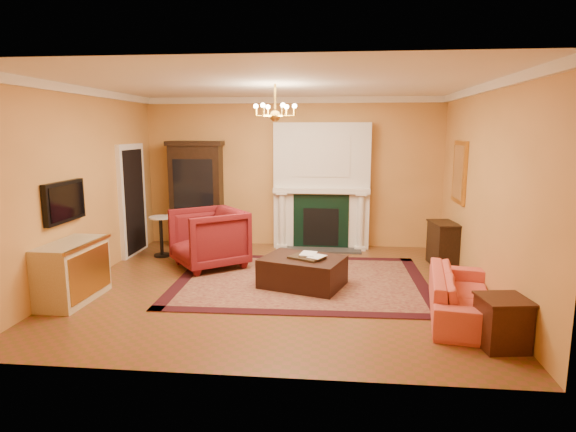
# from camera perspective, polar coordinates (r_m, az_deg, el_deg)

# --- Properties ---
(floor) EXTENTS (6.00, 5.50, 0.02)m
(floor) POSITION_cam_1_polar(r_m,az_deg,el_deg) (7.44, -1.44, -8.37)
(floor) COLOR brown
(floor) RESTS_ON ground
(ceiling) EXTENTS (6.00, 5.50, 0.02)m
(ceiling) POSITION_cam_1_polar(r_m,az_deg,el_deg) (7.09, -1.55, 15.47)
(ceiling) COLOR white
(ceiling) RESTS_ON wall_back
(wall_back) EXTENTS (6.00, 0.02, 3.00)m
(wall_back) POSITION_cam_1_polar(r_m,az_deg,el_deg) (9.84, 0.55, 5.16)
(wall_back) COLOR #DB9A4E
(wall_back) RESTS_ON floor
(wall_front) EXTENTS (6.00, 0.02, 3.00)m
(wall_front) POSITION_cam_1_polar(r_m,az_deg,el_deg) (4.42, -6.03, -1.00)
(wall_front) COLOR #DB9A4E
(wall_front) RESTS_ON floor
(wall_left) EXTENTS (0.02, 5.50, 3.00)m
(wall_left) POSITION_cam_1_polar(r_m,az_deg,el_deg) (8.06, -23.27, 3.25)
(wall_left) COLOR #DB9A4E
(wall_left) RESTS_ON floor
(wall_right) EXTENTS (0.02, 5.50, 3.00)m
(wall_right) POSITION_cam_1_polar(r_m,az_deg,el_deg) (7.36, 22.47, 2.73)
(wall_right) COLOR #DB9A4E
(wall_right) RESTS_ON floor
(fireplace) EXTENTS (1.90, 0.70, 2.50)m
(fireplace) POSITION_cam_1_polar(r_m,az_deg,el_deg) (9.65, 4.00, 3.22)
(fireplace) COLOR silver
(fireplace) RESTS_ON wall_back
(crown_molding) EXTENTS (6.00, 5.50, 0.12)m
(crown_molding) POSITION_cam_1_polar(r_m,az_deg,el_deg) (8.03, -0.65, 14.34)
(crown_molding) COLOR white
(crown_molding) RESTS_ON ceiling
(doorway) EXTENTS (0.08, 1.05, 2.10)m
(doorway) POSITION_cam_1_polar(r_m,az_deg,el_deg) (9.60, -17.92, 1.82)
(doorway) COLOR silver
(doorway) RESTS_ON wall_left
(tv_panel) EXTENTS (0.09, 0.95, 0.58)m
(tv_panel) POSITION_cam_1_polar(r_m,az_deg,el_deg) (7.53, -24.96, 1.55)
(tv_panel) COLOR black
(tv_panel) RESTS_ON wall_left
(gilt_mirror) EXTENTS (0.06, 0.76, 1.05)m
(gilt_mirror) POSITION_cam_1_polar(r_m,az_deg,el_deg) (8.68, 19.65, 4.91)
(gilt_mirror) COLOR gold
(gilt_mirror) RESTS_ON wall_right
(chandelier) EXTENTS (0.63, 0.55, 0.53)m
(chandelier) POSITION_cam_1_polar(r_m,az_deg,el_deg) (7.06, -1.54, 12.22)
(chandelier) COLOR gold
(chandelier) RESTS_ON ceiling
(oriental_rug) EXTENTS (3.98, 3.03, 0.02)m
(oriental_rug) POSITION_cam_1_polar(r_m,az_deg,el_deg) (7.66, 1.56, -7.67)
(oriental_rug) COLOR #450E15
(oriental_rug) RESTS_ON floor
(china_cabinet) EXTENTS (1.05, 0.51, 2.05)m
(china_cabinet) POSITION_cam_1_polar(r_m,az_deg,el_deg) (9.99, -10.75, 2.31)
(china_cabinet) COLOR black
(china_cabinet) RESTS_ON floor
(wingback_armchair) EXTENTS (1.48, 1.49, 1.12)m
(wingback_armchair) POSITION_cam_1_polar(r_m,az_deg,el_deg) (8.41, -9.37, -2.29)
(wingback_armchair) COLOR maroon
(wingback_armchair) RESTS_ON floor
(pedestal_table) EXTENTS (0.43, 0.43, 0.77)m
(pedestal_table) POSITION_cam_1_polar(r_m,az_deg,el_deg) (9.33, -14.80, -2.00)
(pedestal_table) COLOR black
(pedestal_table) RESTS_ON floor
(commode) EXTENTS (0.56, 1.14, 0.84)m
(commode) POSITION_cam_1_polar(r_m,az_deg,el_deg) (7.34, -24.22, -6.05)
(commode) COLOR #C9B993
(commode) RESTS_ON floor
(coral_sofa) EXTENTS (0.86, 1.99, 0.75)m
(coral_sofa) POSITION_cam_1_polar(r_m,az_deg,el_deg) (6.58, 19.95, -7.93)
(coral_sofa) COLOR #D54943
(coral_sofa) RESTS_ON floor
(end_table) EXTENTS (0.53, 0.53, 0.54)m
(end_table) POSITION_cam_1_polar(r_m,az_deg,el_deg) (5.85, 24.05, -11.61)
(end_table) COLOR #34160E
(end_table) RESTS_ON floor
(console_table) EXTENTS (0.47, 0.71, 0.74)m
(console_table) POSITION_cam_1_polar(r_m,az_deg,el_deg) (8.89, 17.91, -3.26)
(console_table) COLOR black
(console_table) RESTS_ON floor
(leather_ottoman) EXTENTS (1.38, 1.18, 0.44)m
(leather_ottoman) POSITION_cam_1_polar(r_m,az_deg,el_deg) (7.35, 1.75, -6.60)
(leather_ottoman) COLOR black
(leather_ottoman) RESTS_ON oriental_rug
(ottoman_tray) EXTENTS (0.59, 0.55, 0.03)m
(ottoman_tray) POSITION_cam_1_polar(r_m,az_deg,el_deg) (7.25, 2.24, -4.91)
(ottoman_tray) COLOR black
(ottoman_tray) RESTS_ON leather_ottoman
(book_a) EXTENTS (0.23, 0.07, 0.31)m
(book_a) POSITION_cam_1_polar(r_m,az_deg,el_deg) (7.31, 1.53, -3.41)
(book_a) COLOR gray
(book_a) RESTS_ON ottoman_tray
(book_b) EXTENTS (0.19, 0.12, 0.28)m
(book_b) POSITION_cam_1_polar(r_m,az_deg,el_deg) (7.19, 2.74, -3.75)
(book_b) COLOR gray
(book_b) RESTS_ON ottoman_tray
(topiary_left) EXTENTS (0.17, 0.17, 0.45)m
(topiary_left) POSITION_cam_1_polar(r_m,az_deg,el_deg) (9.62, 0.12, 4.92)
(topiary_left) COLOR gray
(topiary_left) RESTS_ON fireplace
(topiary_right) EXTENTS (0.17, 0.17, 0.46)m
(topiary_right) POSITION_cam_1_polar(r_m,az_deg,el_deg) (9.57, 7.19, 4.85)
(topiary_right) COLOR gray
(topiary_right) RESTS_ON fireplace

